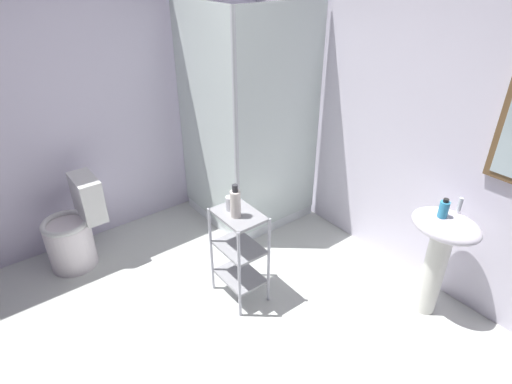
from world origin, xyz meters
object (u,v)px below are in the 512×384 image
at_px(hand_soap_bottle, 444,209).
at_px(rinse_cup, 230,203).
at_px(storage_cart, 239,249).
at_px(lotion_bottle_white, 235,203).
at_px(pedestal_sink, 440,246).
at_px(toilet, 75,231).
at_px(shower_stall, 246,175).

distance_m(hand_soap_bottle, rinse_cup, 1.40).
bearing_deg(storage_cart, rinse_cup, -169.92).
distance_m(hand_soap_bottle, lotion_bottle_white, 1.35).
bearing_deg(rinse_cup, pedestal_sink, 44.41).
xyz_separation_m(hand_soap_bottle, rinse_cup, (-1.00, -0.98, -0.08)).
height_order(toilet, hand_soap_bottle, hand_soap_bottle).
bearing_deg(hand_soap_bottle, lotion_bottle_white, -132.33).
relative_size(pedestal_sink, rinse_cup, 7.87).
height_order(toilet, lotion_bottle_white, lotion_bottle_white).
xyz_separation_m(toilet, rinse_cup, (1.07, 0.83, 0.48)).
relative_size(pedestal_sink, storage_cart, 1.09).
relative_size(toilet, lotion_bottle_white, 3.13).
bearing_deg(lotion_bottle_white, pedestal_sink, 47.55).
height_order(shower_stall, hand_soap_bottle, shower_stall).
relative_size(shower_stall, toilet, 2.63).
xyz_separation_m(pedestal_sink, hand_soap_bottle, (-0.03, -0.03, 0.29)).
distance_m(toilet, hand_soap_bottle, 2.81).
height_order(shower_stall, storage_cart, shower_stall).
height_order(shower_stall, lotion_bottle_white, shower_stall).
bearing_deg(shower_stall, hand_soap_bottle, 8.70).
bearing_deg(storage_cart, lotion_bottle_white, -65.72).
bearing_deg(lotion_bottle_white, shower_stall, 140.08).
height_order(storage_cart, lotion_bottle_white, lotion_bottle_white).
height_order(lotion_bottle_white, rinse_cup, lotion_bottle_white).
xyz_separation_m(shower_stall, storage_cart, (0.85, -0.69, -0.03)).
relative_size(hand_soap_bottle, lotion_bottle_white, 0.55).
bearing_deg(pedestal_sink, shower_stall, -170.58).
distance_m(pedestal_sink, rinse_cup, 1.46).
xyz_separation_m(shower_stall, toilet, (-0.29, -1.54, -0.15)).
distance_m(shower_stall, lotion_bottle_white, 1.19).
relative_size(pedestal_sink, toilet, 1.07).
relative_size(shower_stall, rinse_cup, 19.42).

